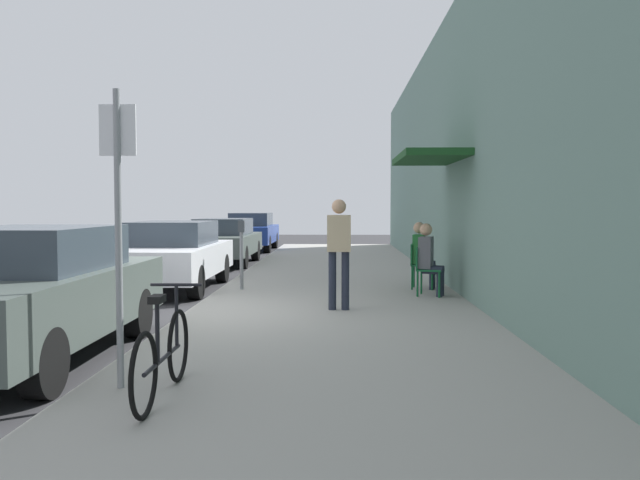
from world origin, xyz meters
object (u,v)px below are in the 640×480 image
at_px(cafe_chair_0, 426,267).
at_px(seated_patron_0, 429,257).
at_px(pedestrian_standing, 339,245).
at_px(parked_car_1, 172,254).
at_px(parked_car_3, 251,231).
at_px(seated_patron_1, 422,253).
at_px(parked_car_2, 223,241).
at_px(bicycle_0, 163,355).
at_px(cafe_chair_1, 419,263).
at_px(street_sign, 118,215).
at_px(parking_meter, 242,249).
at_px(parked_car_0, 29,293).

xyz_separation_m(cafe_chair_0, seated_patron_0, (0.06, -0.02, 0.19)).
bearing_deg(pedestrian_standing, parked_car_1, 136.22).
height_order(parked_car_3, seated_patron_1, parked_car_3).
bearing_deg(parked_car_2, bicycle_0, -81.99).
height_order(bicycle_0, cafe_chair_1, bicycle_0).
bearing_deg(seated_patron_1, street_sign, -116.65).
bearing_deg(cafe_chair_1, parked_car_2, 127.07).
bearing_deg(cafe_chair_1, parking_meter, -177.00).
height_order(bicycle_0, pedestrian_standing, pedestrian_standing).
xyz_separation_m(parked_car_0, bicycle_0, (1.96, -1.75, -0.28)).
xyz_separation_m(parked_car_0, seated_patron_1, (5.02, 5.58, 0.05)).
xyz_separation_m(street_sign, bicycle_0, (0.46, -0.31, -1.16)).
bearing_deg(cafe_chair_1, parked_car_3, 111.33).
bearing_deg(street_sign, cafe_chair_1, 63.77).
relative_size(cafe_chair_1, seated_patron_1, 0.67).
distance_m(parked_car_0, street_sign, 2.26).
bearing_deg(parking_meter, cafe_chair_0, -13.39).
bearing_deg(parking_meter, parked_car_1, 152.45).
bearing_deg(cafe_chair_0, seated_patron_0, -17.22).
bearing_deg(cafe_chair_1, cafe_chair_0, -89.89).
bearing_deg(parked_car_1, parked_car_3, 90.00).
height_order(parked_car_1, cafe_chair_1, parked_car_1).
relative_size(parked_car_3, bicycle_0, 2.57).
bearing_deg(parked_car_3, parked_car_0, -90.00).
bearing_deg(seated_patron_1, pedestrian_standing, -121.39).
bearing_deg(parked_car_2, seated_patron_0, -56.47).
distance_m(parked_car_1, cafe_chair_1, 5.01).
bearing_deg(pedestrian_standing, street_sign, -113.60).
distance_m(cafe_chair_1, seated_patron_1, 0.20).
relative_size(parked_car_2, parking_meter, 3.33).
height_order(parked_car_0, parked_car_2, parked_car_0).
bearing_deg(cafe_chair_1, seated_patron_0, -86.63).
height_order(parked_car_2, parked_car_3, parked_car_3).
xyz_separation_m(parking_meter, bicycle_0, (0.41, -7.16, -0.41)).
distance_m(bicycle_0, cafe_chair_0, 7.03).
relative_size(bicycle_0, cafe_chair_1, 1.97).
distance_m(cafe_chair_0, seated_patron_1, 1.00).
xyz_separation_m(parked_car_3, cafe_chair_0, (4.97, -13.71, -0.13)).
xyz_separation_m(parking_meter, seated_patron_1, (3.47, 0.17, -0.07)).
bearing_deg(parking_meter, seated_patron_1, 2.75).
bearing_deg(seated_patron_1, bicycle_0, -112.70).
distance_m(street_sign, bicycle_0, 1.29).
height_order(parking_meter, pedestrian_standing, pedestrian_standing).
distance_m(bicycle_0, cafe_chair_1, 7.94).
distance_m(parked_car_3, bicycle_0, 20.15).
height_order(parked_car_3, seated_patron_0, parked_car_3).
xyz_separation_m(cafe_chair_1, seated_patron_1, (0.06, -0.01, 0.19)).
bearing_deg(bicycle_0, parked_car_3, 95.58).
xyz_separation_m(cafe_chair_0, seated_patron_1, (0.06, 0.98, 0.19)).
bearing_deg(seated_patron_0, street_sign, -120.33).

